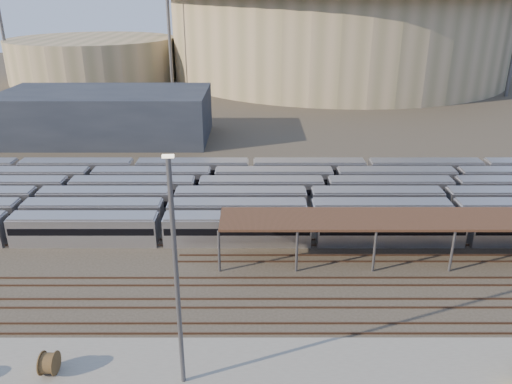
{
  "coord_description": "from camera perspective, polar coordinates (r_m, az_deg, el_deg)",
  "views": [
    {
      "loc": [
        -3.96,
        -47.09,
        29.25
      ],
      "look_at": [
        -3.92,
        12.0,
        5.21
      ],
      "focal_mm": 35.0,
      "sensor_mm": 36.0,
      "label": 1
    }
  ],
  "objects": [
    {
      "name": "empty_tracks",
      "position": [
        51.36,
        4.49,
        -12.53
      ],
      "size": [
        170.0,
        9.62,
        0.18
      ],
      "color": "#4C3323",
      "rests_on": "ground"
    },
    {
      "name": "inspection_shed",
      "position": [
        62.24,
        24.65,
        -2.96
      ],
      "size": [
        60.3,
        6.0,
        5.3
      ],
      "color": "#525256",
      "rests_on": "ground"
    },
    {
      "name": "stadium",
      "position": [
        189.75,
        9.19,
        18.01
      ],
      "size": [
        124.0,
        124.0,
        32.5
      ],
      "color": "tan",
      "rests_on": "ground"
    },
    {
      "name": "apron",
      "position": [
        43.37,
        -1.5,
        -20.1
      ],
      "size": [
        50.0,
        9.0,
        0.2
      ],
      "primitive_type": "cube",
      "color": "gray",
      "rests_on": "ground"
    },
    {
      "name": "ground",
      "position": [
        55.58,
        4.11,
        -9.68
      ],
      "size": [
        420.0,
        420.0,
        0.0
      ],
      "primitive_type": "plane",
      "color": "#383026",
      "rests_on": "ground"
    },
    {
      "name": "floodlight_1",
      "position": [
        185.91,
        -27.19,
        17.2
      ],
      "size": [
        4.0,
        1.0,
        38.4
      ],
      "color": "#525256",
      "rests_on": "ground"
    },
    {
      "name": "subway_trains",
      "position": [
        71.47,
        5.74,
        -0.57
      ],
      "size": [
        124.96,
        23.9,
        3.6
      ],
      "color": "silver",
      "rests_on": "ground"
    },
    {
      "name": "yard_light_pole",
      "position": [
        37.31,
        -9.08,
        -9.66
      ],
      "size": [
        0.81,
        0.36,
        18.97
      ],
      "color": "#525256",
      "rests_on": "apron"
    },
    {
      "name": "cable_reel_east",
      "position": [
        45.87,
        -22.57,
        -17.6
      ],
      "size": [
        1.15,
        2.01,
        1.98
      ],
      "primitive_type": "cylinder",
      "rotation": [
        0.0,
        1.57,
        -0.03
      ],
      "color": "brown",
      "rests_on": "apron"
    },
    {
      "name": "floodlight_0",
      "position": [
        159.47,
        -9.97,
        18.74
      ],
      "size": [
        4.0,
        1.0,
        38.4
      ],
      "color": "#525256",
      "rests_on": "ground"
    },
    {
      "name": "floodlight_3",
      "position": [
        207.36,
        -1.82,
        19.75
      ],
      "size": [
        4.0,
        1.0,
        38.4
      ],
      "color": "#525256",
      "rests_on": "ground"
    },
    {
      "name": "service_building",
      "position": [
        109.43,
        -16.7,
        8.41
      ],
      "size": [
        42.0,
        20.0,
        10.0
      ],
      "primitive_type": "cube",
      "color": "#1E232D",
      "rests_on": "ground"
    },
    {
      "name": "secondary_arena",
      "position": [
        187.08,
        -18.05,
        14.27
      ],
      "size": [
        56.0,
        56.0,
        14.0
      ],
      "primitive_type": "cylinder",
      "color": "tan",
      "rests_on": "ground"
    }
  ]
}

